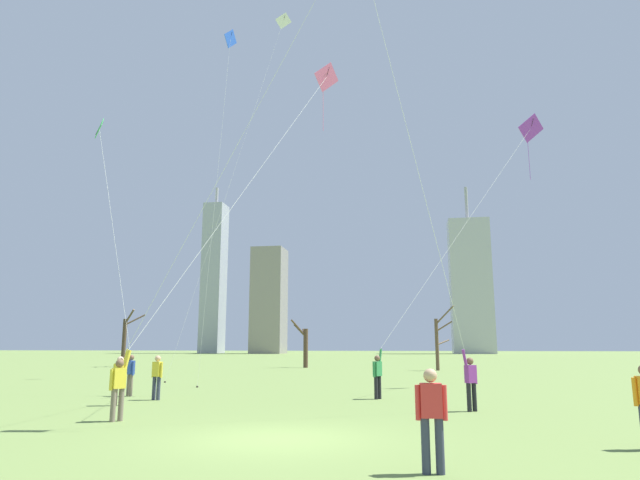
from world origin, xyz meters
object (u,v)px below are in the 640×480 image
Objects in this scene: kite_flyer_midfield_center_green at (124,320)px; bare_tree_right_of_center at (125,339)px; kite_flyer_far_back_purple at (430,290)px; distant_kite_low_near_trees_white at (276,43)px; kite_flyer_midfield_left_teal at (176,270)px; kite_flyer_foreground_right_pink at (191,278)px; kite_flyer_midfield_right_orange at (451,302)px; bystander_watching_nearby at (432,414)px; bare_tree_left_of_center at (305,345)px; bare_tree_rightmost at (438,341)px; bystander_far_off_by_trees at (157,375)px; distant_kite_high_overhead_blue at (229,58)px.

kite_flyer_midfield_center_green is 32.19m from bare_tree_right_of_center.
kite_flyer_far_back_purple is 0.56× the size of distant_kite_low_near_trees_white.
kite_flyer_midfield_left_teal reaches higher than kite_flyer_foreground_right_pink.
kite_flyer_far_back_purple is 38.41m from bare_tree_right_of_center.
kite_flyer_midfield_left_teal is at bearing -86.54° from distant_kite_low_near_trees_white.
kite_flyer_far_back_purple is 6.31m from kite_flyer_midfield_right_orange.
kite_flyer_foreground_right_pink is at bearing 135.09° from bystander_watching_nearby.
bystander_watching_nearby is (7.09, -7.07, -3.18)m from kite_flyer_foreground_right_pink.
kite_flyer_foreground_right_pink is at bearing -85.20° from bare_tree_left_of_center.
bare_tree_right_of_center is (-27.41, 40.65, 1.67)m from bystander_watching_nearby.
bare_tree_rightmost is at bearing 88.19° from kite_flyer_midfield_right_orange.
bystander_far_off_by_trees is at bearing 126.83° from kite_flyer_foreground_right_pink.
distant_kite_high_overhead_blue reaches higher than bare_tree_left_of_center.
bystander_watching_nearby is at bearing -56.01° from bare_tree_right_of_center.
bystander_watching_nearby is 0.31× the size of bare_tree_rightmost.
kite_flyer_far_back_purple is at bearing 93.69° from kite_flyer_midfield_right_orange.
kite_flyer_far_back_purple is 0.97× the size of kite_flyer_midfield_right_orange.
kite_flyer_midfield_right_orange is at bearing -12.73° from bystander_far_off_by_trees.
kite_flyer_midfield_left_teal is 31.06m from bare_tree_rightmost.
bare_tree_rightmost is (29.29, -3.20, -0.21)m from bare_tree_right_of_center.
bystander_watching_nearby is (8.07, -8.11, -3.60)m from kite_flyer_midfield_left_teal.
kite_flyer_midfield_center_green is at bearing -94.31° from bare_tree_left_of_center.
bare_tree_rightmost is at bearing 73.54° from kite_flyer_foreground_right_pink.
bare_tree_rightmost is at bearing 71.26° from kite_flyer_midfield_left_teal.
kite_flyer_foreground_right_pink is at bearing -46.04° from kite_flyer_midfield_center_green.
bare_tree_right_of_center is (-17.68, 30.07, 1.67)m from bystander_far_off_by_trees.
kite_flyer_foreground_right_pink reaches higher than bare_tree_right_of_center.
kite_flyer_far_back_purple is 1.09× the size of kite_flyer_midfield_center_green.
bare_tree_right_of_center reaches higher than bystander_far_off_by_trees.
distant_kite_low_near_trees_white is 31.41m from bare_tree_right_of_center.
kite_flyer_midfield_left_teal reaches higher than kite_flyer_midfield_center_green.
kite_flyer_midfield_center_green is at bearing 133.96° from kite_flyer_foreground_right_pink.
distant_kite_low_near_trees_white is (-10.08, 17.31, 19.82)m from kite_flyer_midfield_right_orange.
bare_tree_rightmost is at bearing -6.23° from bare_tree_right_of_center.
distant_kite_low_near_trees_white is 8.15m from distant_kite_high_overhead_blue.
kite_flyer_foreground_right_pink reaches higher than kite_flyer_midfield_center_green.
bystander_far_off_by_trees is at bearing -59.54° from bare_tree_right_of_center.
kite_flyer_midfield_left_teal is at bearing -86.73° from bare_tree_left_of_center.
distant_kite_high_overhead_blue is (-11.24, 10.74, 15.15)m from kite_flyer_midfield_right_orange.
bystander_watching_nearby is 0.37× the size of bare_tree_left_of_center.
kite_flyer_midfield_center_green is at bearing -119.17° from bare_tree_rightmost.
kite_flyer_midfield_right_orange is 3.40× the size of bare_tree_left_of_center.
bare_tree_right_of_center is 1.04× the size of bare_tree_rightmost.
bare_tree_rightmost reaches higher than bystander_watching_nearby.
bare_tree_rightmost is 1.20× the size of bare_tree_left_of_center.
bystander_watching_nearby is at bearing -76.42° from bare_tree_left_of_center.
bystander_far_off_by_trees is 0.06× the size of distant_kite_low_near_trees_white.
bare_tree_rightmost is (9.95, 29.34, -2.13)m from kite_flyer_midfield_left_teal.
bystander_watching_nearby is 42.47m from bare_tree_left_of_center.
bare_tree_right_of_center is at bearing 120.72° from kite_flyer_midfield_left_teal.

